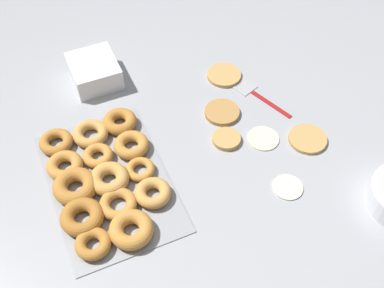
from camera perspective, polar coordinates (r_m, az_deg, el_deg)
ground_plane at (r=1.36m, az=4.37°, el=0.50°), size 3.00×3.00×0.00m
pancake_0 at (r=1.37m, az=8.45°, el=0.70°), size 0.09×0.09×0.01m
pancake_1 at (r=1.28m, az=11.29°, el=-5.00°), size 0.08×0.08×0.01m
pancake_2 at (r=1.36m, az=4.09°, el=0.63°), size 0.08×0.08×0.01m
pancake_3 at (r=1.39m, az=13.54°, el=0.58°), size 0.11×0.11×0.01m
pancake_4 at (r=1.43m, az=3.58°, el=3.78°), size 0.10×0.10×0.01m
pancake_5 at (r=1.54m, az=3.83°, el=8.13°), size 0.11×0.11×0.01m
donut_tray at (r=1.28m, az=-10.44°, el=-4.08°), size 0.45×0.30×0.04m
container_stack at (r=1.54m, az=-11.49°, el=8.46°), size 0.16×0.14×0.07m
spatula at (r=1.52m, az=6.18°, el=6.83°), size 0.27×0.13×0.01m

